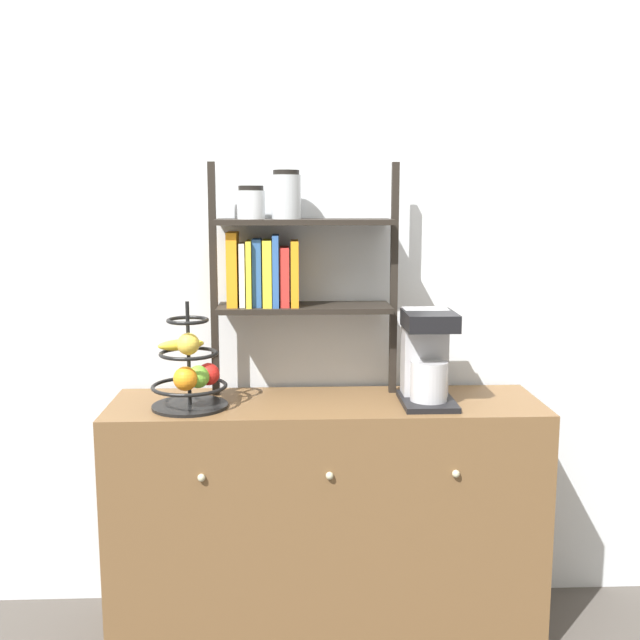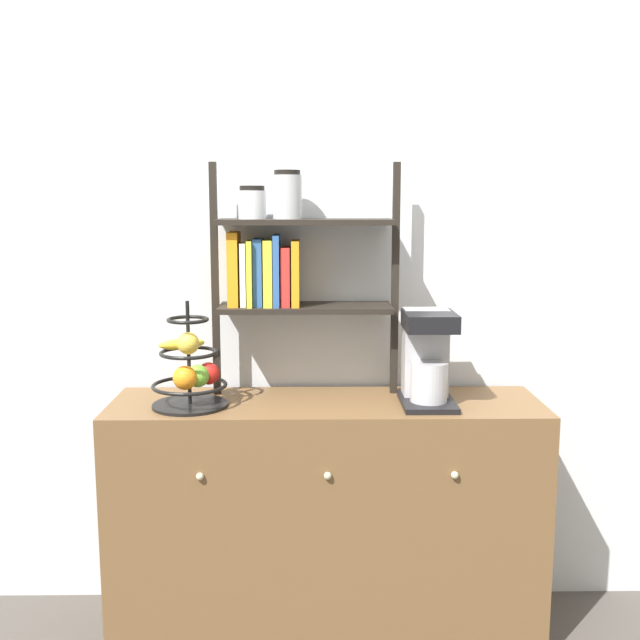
# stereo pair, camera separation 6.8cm
# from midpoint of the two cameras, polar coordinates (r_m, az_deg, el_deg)

# --- Properties ---
(wall_back) EXTENTS (7.00, 0.05, 2.60)m
(wall_back) POSITION_cam_midpoint_polar(r_m,az_deg,el_deg) (2.64, 1.12, 5.69)
(wall_back) COLOR silver
(wall_back) RESTS_ON ground_plane
(sideboard) EXTENTS (1.42, 0.42, 0.80)m
(sideboard) POSITION_cam_midpoint_polar(r_m,az_deg,el_deg) (2.61, 1.24, -14.77)
(sideboard) COLOR brown
(sideboard) RESTS_ON ground_plane
(coffee_maker) EXTENTS (0.17, 0.24, 0.30)m
(coffee_maker) POSITION_cam_midpoint_polar(r_m,az_deg,el_deg) (2.46, 8.96, -2.77)
(coffee_maker) COLOR black
(coffee_maker) RESTS_ON sideboard
(fruit_stand) EXTENTS (0.24, 0.24, 0.34)m
(fruit_stand) POSITION_cam_midpoint_polar(r_m,az_deg,el_deg) (2.41, -8.99, -3.90)
(fruit_stand) COLOR black
(fruit_stand) RESTS_ON sideboard
(shelf_hutch) EXTENTS (0.63, 0.20, 0.78)m
(shelf_hutch) POSITION_cam_midpoint_polar(r_m,az_deg,el_deg) (2.51, -2.22, 4.72)
(shelf_hutch) COLOR black
(shelf_hutch) RESTS_ON sideboard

